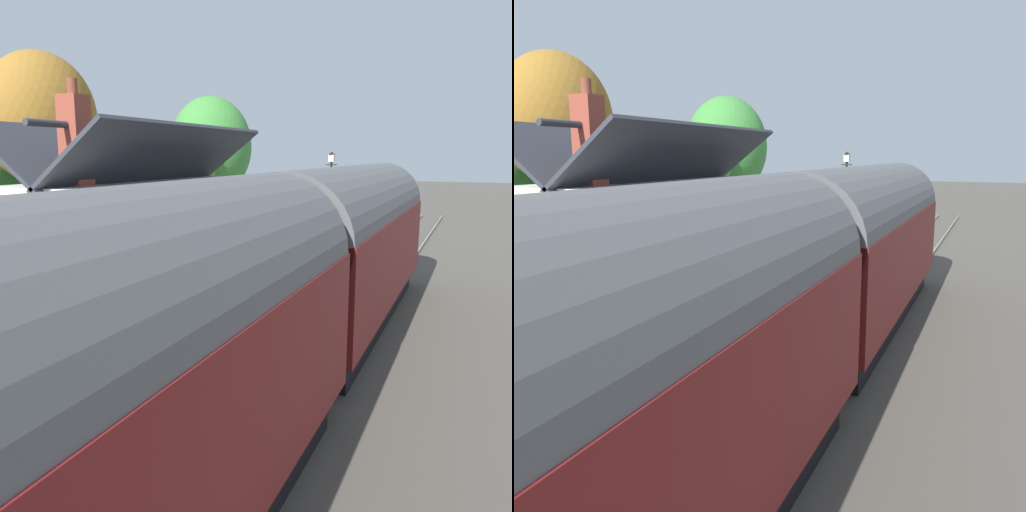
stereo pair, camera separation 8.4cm
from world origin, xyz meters
The scene contains 20 objects.
ground_plane centered at (0.00, 0.00, 0.00)m, with size 160.00×160.00×0.00m, color #4C473F.
platform centered at (0.00, 3.78, 0.41)m, with size 32.00×5.56×0.82m, color gray.
platform_edge_coping centered at (0.00, 1.18, 0.82)m, with size 32.00×0.36×0.02m, color beige.
rail_near centered at (0.00, -1.62, 0.07)m, with size 52.00×0.08×0.14m, color gray.
rail_far centered at (0.00, -0.18, 0.07)m, with size 52.00×0.08×0.14m, color gray.
train centered at (-6.69, -0.90, 2.22)m, with size 21.10×2.73×4.32m.
station_building centered at (-3.11, 4.67, 2.48)m, with size 7.98×3.90×5.51m.
bench_mid_platform centered at (10.65, 2.71, 1.29)m, with size 1.42×0.49×0.88m.
bench_near_building centered at (3.87, 2.58, 1.29)m, with size 1.40×0.44×0.88m.
planter_edge_far centered at (3.92, 4.52, 1.30)m, with size 0.55×0.55×0.92m.
planter_under_sign centered at (-4.07, 2.03, 1.29)m, with size 0.71×0.71×0.86m.
planter_by_door centered at (1.58, 5.42, 1.07)m, with size 0.79×0.32×0.54m.
planter_bench_left centered at (4.73, 3.94, 1.31)m, with size 0.53×0.53×0.90m.
planter_corner_building centered at (11.09, 4.10, 1.30)m, with size 0.57×0.57×0.90m.
planter_edge_near centered at (-8.33, 3.30, 1.12)m, with size 1.05×0.32×0.64m.
lamp_post_platform centered at (7.82, 2.10, 3.53)m, with size 0.32×0.50×3.92m.
station_sign_board centered at (5.67, 1.66, 2.00)m, with size 0.96×0.06×1.57m.
tree_far_right centered at (1.31, 12.53, 6.00)m, with size 4.83×4.27×8.69m.
tree_distant centered at (6.21, 9.15, 4.12)m, with size 3.64×3.73×5.79m.
tree_far_left centered at (9.71, 9.13, 5.00)m, with size 4.79×4.14×7.59m.
Camera 1 is at (-15.65, -4.19, 4.62)m, focal length 37.21 mm.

